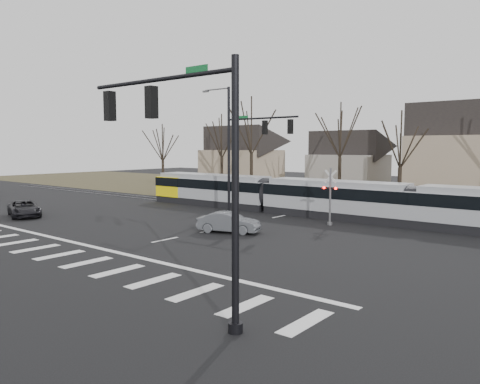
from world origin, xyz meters
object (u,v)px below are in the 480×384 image
Objects in this scene: tram at (334,198)px; sedan at (229,222)px; rail_crossing_signal at (330,198)px; suv at (24,209)px.

tram is 10.15m from sedan.
rail_crossing_signal is (1.35, -3.21, 0.32)m from tram.
rail_crossing_signal reaches higher than tram.
rail_crossing_signal is (20.49, 11.52, 1.26)m from suv.
rail_crossing_signal is at bearing -49.67° from sedan.
tram is 3.50m from rail_crossing_signal.
sedan is 1.05× the size of rail_crossing_signal.
rail_crossing_signal reaches higher than sedan.
rail_crossing_signal is (3.61, 6.64, 1.23)m from sedan.
suv is at bearing -150.64° from rail_crossing_signal.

